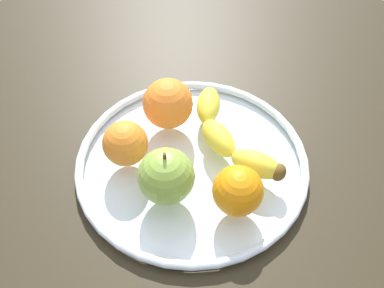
{
  "coord_description": "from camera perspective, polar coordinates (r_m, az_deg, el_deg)",
  "views": [
    {
      "loc": [
        27.15,
        -26.9,
        49.94
      ],
      "look_at": [
        0.0,
        0.0,
        4.8
      ],
      "focal_mm": 40.95,
      "sensor_mm": 36.0,
      "label": 1
    }
  ],
  "objects": [
    {
      "name": "banana",
      "position": [
        0.62,
        4.82,
        1.02
      ],
      "size": [
        20.13,
        10.19,
        3.49
      ],
      "rotation": [
        0.0,
        0.0,
        -0.28
      ],
      "color": "yellow",
      "rests_on": "fruit_bowl"
    },
    {
      "name": "apple",
      "position": [
        0.55,
        -3.39,
        -4.21
      ],
      "size": [
        7.34,
        7.34,
        8.14
      ],
      "color": "#82A73C",
      "rests_on": "fruit_bowl"
    },
    {
      "name": "fruit_bowl",
      "position": [
        0.62,
        0.0,
        -2.31
      ],
      "size": [
        32.89,
        32.89,
        1.8
      ],
      "color": "silver",
      "rests_on": "ground_plane"
    },
    {
      "name": "orange_front_left",
      "position": [
        0.6,
        -8.68,
        0.07
      ],
      "size": [
        6.24,
        6.24,
        6.24
      ],
      "primitive_type": "sphere",
      "color": "orange",
      "rests_on": "fruit_bowl"
    },
    {
      "name": "ground_plane",
      "position": [
        0.64,
        0.0,
        -3.91
      ],
      "size": [
        117.02,
        117.02,
        4.0
      ],
      "primitive_type": "cube",
      "color": "black"
    },
    {
      "name": "orange_front_right",
      "position": [
        0.55,
        6.0,
        -6.07
      ],
      "size": [
        6.44,
        6.44,
        6.44
      ],
      "primitive_type": "sphere",
      "color": "orange",
      "rests_on": "fruit_bowl"
    },
    {
      "name": "orange_back_left",
      "position": [
        0.64,
        -3.15,
        5.27
      ],
      "size": [
        7.39,
        7.39,
        7.39
      ],
      "primitive_type": "sphere",
      "color": "orange",
      "rests_on": "fruit_bowl"
    }
  ]
}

